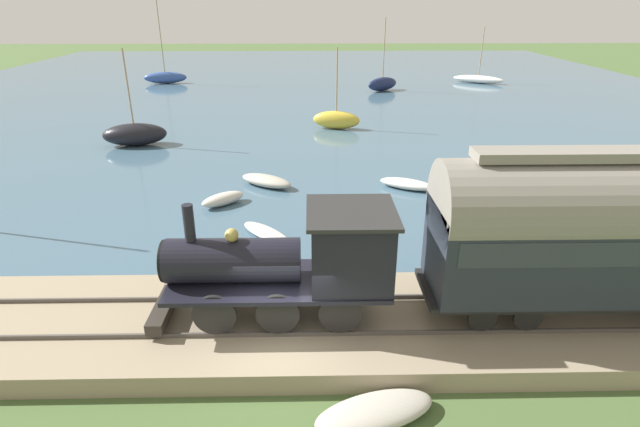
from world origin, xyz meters
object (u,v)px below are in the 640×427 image
Objects in this scene: sailboat_white at (478,79)px; rowboat_far_out at (407,184)px; sailboat_yellow at (336,120)px; rowboat_near_shore at (266,233)px; sailboat_navy at (382,84)px; steam_locomotive at (300,257)px; sailboat_blue at (165,77)px; rowboat_off_pier at (223,199)px; rowboat_mid_harbor at (266,181)px; passenger_coach at (609,228)px; beached_dinghy at (375,412)px; sailboat_black at (135,134)px.

sailboat_white reaches higher than rowboat_far_out.
sailboat_yellow is 18.10m from rowboat_near_shore.
steam_locomotive is at bearing 134.59° from sailboat_navy.
sailboat_blue is at bearing 19.05° from steam_locomotive.
rowboat_off_pier is 0.71× the size of rowboat_mid_harbor.
sailboat_yellow reaches higher than rowboat_far_out.
steam_locomotive is 8.03m from passenger_coach.
sailboat_navy reaches higher than beached_dinghy.
sailboat_black is at bearing 43.54° from passenger_coach.
steam_locomotive is 1.08× the size of sailboat_white.
rowboat_near_shore is at bearing 156.16° from rowboat_far_out.
sailboat_black is 1.98× the size of beached_dinghy.
steam_locomotive is at bearing -138.97° from rowboat_mid_harbor.
sailboat_blue is 1.24× the size of sailboat_navy.
steam_locomotive reaches higher than beached_dinghy.
rowboat_mid_harbor is at bearing 177.33° from sailboat_white.
rowboat_far_out is at bearing 140.18° from sailboat_navy.
beached_dinghy is at bearing -113.84° from rowboat_near_shore.
rowboat_far_out reaches higher than rowboat_near_shore.
sailboat_blue is at bearing 0.83° from sailboat_black.
sailboat_blue is at bearing -21.86° from rowboat_off_pier.
sailboat_blue is 25.98m from sailboat_black.
steam_locomotive is 10.52m from rowboat_off_pier.
passenger_coach is 3.13× the size of beached_dinghy.
sailboat_yellow reaches higher than steam_locomotive.
sailboat_white reaches higher than rowboat_near_shore.
sailboat_white is 2.78× the size of rowboat_off_pier.
sailboat_white is (-0.43, -34.72, -0.23)m from sailboat_blue.
passenger_coach is 1.07× the size of sailboat_blue.
sailboat_white is 36.20m from rowboat_far_out.
rowboat_off_pier is (9.61, 3.69, -2.16)m from steam_locomotive.
rowboat_mid_harbor is (-7.78, -8.94, -0.44)m from sailboat_black.
sailboat_black is (-25.53, -4.81, 0.04)m from sailboat_blue.
sailboat_blue is 37.72m from rowboat_off_pier.
sailboat_navy reaches higher than steam_locomotive.
rowboat_near_shore is (-3.34, -2.22, -0.12)m from rowboat_off_pier.
passenger_coach is 40.16m from sailboat_navy.
rowboat_mid_harbor is (12.07, 9.92, -2.93)m from passenger_coach.
steam_locomotive is at bearing -119.24° from rowboat_near_shore.
sailboat_navy is at bearing -10.86° from steam_locomotive.
sailboat_white is at bearing -0.55° from rowboat_mid_harbor.
rowboat_far_out is at bearing -3.33° from rowboat_near_shore.
rowboat_mid_harbor is at bearing 39.40° from passenger_coach.
sailboat_yellow is 0.80× the size of sailboat_navy.
steam_locomotive reaches higher than rowboat_far_out.
steam_locomotive reaches higher than rowboat_off_pier.
steam_locomotive is 2.14× the size of beached_dinghy.
steam_locomotive is 6.84m from rowboat_near_shore.
passenger_coach is at bearing -146.30° from sailboat_black.
steam_locomotive is 1.14× the size of sailboat_yellow.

